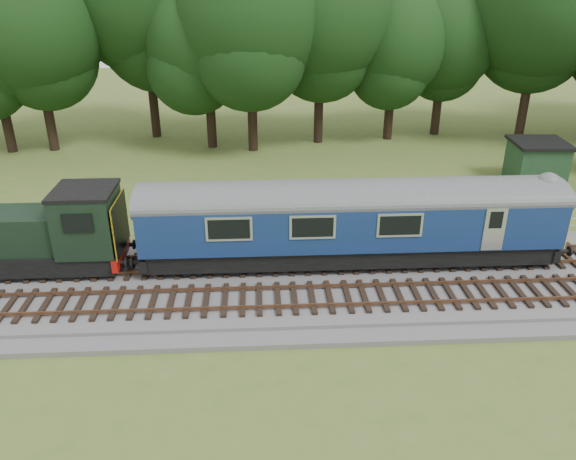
{
  "coord_description": "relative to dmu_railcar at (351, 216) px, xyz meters",
  "views": [
    {
      "loc": [
        -0.62,
        -20.68,
        12.28
      ],
      "look_at": [
        0.58,
        1.4,
        2.0
      ],
      "focal_mm": 35.0,
      "sensor_mm": 36.0,
      "label": 1
    }
  ],
  "objects": [
    {
      "name": "ground",
      "position": [
        -3.32,
        -1.4,
        -2.61
      ],
      "size": [
        120.0,
        120.0,
        0.0
      ],
      "primitive_type": "plane",
      "color": "#476424",
      "rests_on": "ground"
    },
    {
      "name": "ballast",
      "position": [
        -3.32,
        -1.4,
        -2.43
      ],
      "size": [
        70.0,
        7.0,
        0.35
      ],
      "primitive_type": "cube",
      "color": "#4C4C4F",
      "rests_on": "ground"
    },
    {
      "name": "track_north",
      "position": [
        -3.32,
        -0.0,
        -2.19
      ],
      "size": [
        67.2,
        2.4,
        0.21
      ],
      "color": "black",
      "rests_on": "ballast"
    },
    {
      "name": "track_south",
      "position": [
        -3.32,
        -3.0,
        -2.19
      ],
      "size": [
        67.2,
        2.4,
        0.21
      ],
      "color": "black",
      "rests_on": "ballast"
    },
    {
      "name": "fence",
      "position": [
        -3.32,
        3.1,
        -2.61
      ],
      "size": [
        64.0,
        0.12,
        1.0
      ],
      "primitive_type": null,
      "color": "#6B6054",
      "rests_on": "ground"
    },
    {
      "name": "tree_line",
      "position": [
        -3.32,
        20.6,
        -2.61
      ],
      "size": [
        70.0,
        8.0,
        18.0
      ],
      "primitive_type": null,
      "color": "black",
      "rests_on": "ground"
    },
    {
      "name": "dmu_railcar",
      "position": [
        0.0,
        0.0,
        0.0
      ],
      "size": [
        18.05,
        2.86,
        3.88
      ],
      "color": "black",
      "rests_on": "ground"
    },
    {
      "name": "shunter_loco",
      "position": [
        -13.93,
        0.0,
        -0.63
      ],
      "size": [
        8.91,
        2.6,
        3.38
      ],
      "color": "black",
      "rests_on": "ground"
    },
    {
      "name": "worker",
      "position": [
        -8.7,
        -0.76,
        -1.36
      ],
      "size": [
        0.7,
        0.5,
        1.79
      ],
      "primitive_type": "imported",
      "rotation": [
        0.0,
        0.0,
        0.12
      ],
      "color": "#DF500B",
      "rests_on": "ballast"
    },
    {
      "name": "shed",
      "position": [
        13.44,
        10.68,
        -1.25
      ],
      "size": [
        3.49,
        3.49,
        2.67
      ],
      "rotation": [
        0.0,
        0.0,
        -0.07
      ],
      "color": "#18351E",
      "rests_on": "ground"
    }
  ]
}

